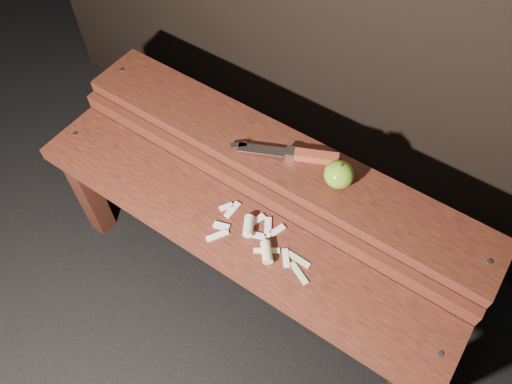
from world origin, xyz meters
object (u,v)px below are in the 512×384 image
Objects in this scene: bench_front_tier at (230,244)px; bench_rear_tier at (278,173)px; apple at (339,174)px; knife at (302,155)px.

bench_rear_tier reaches higher than bench_front_tier.
apple is (0.17, 0.00, 0.12)m from bench_rear_tier.
knife reaches higher than bench_front_tier.
knife is (0.06, 0.02, 0.10)m from bench_rear_tier.
apple is 0.12m from knife.
bench_front_tier is at bearing -126.46° from apple.
knife is at bearing 171.17° from apple.
apple reaches higher than bench_front_tier.
bench_rear_tier is at bearing -158.40° from knife.
apple is at bearing 1.45° from bench_rear_tier.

